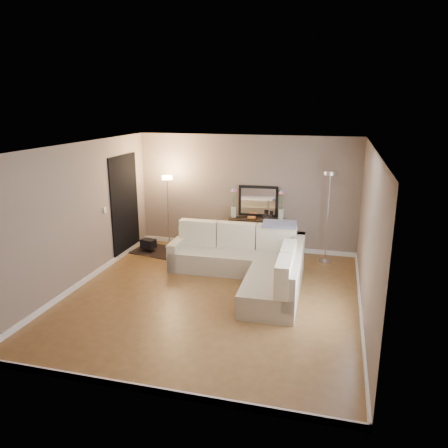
% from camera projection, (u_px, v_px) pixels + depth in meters
% --- Properties ---
extents(floor, '(5.00, 5.50, 0.01)m').
position_uv_depth(floor, '(212.00, 296.00, 7.64)').
color(floor, brown).
rests_on(floor, ground).
extents(ceiling, '(5.00, 5.50, 0.01)m').
position_uv_depth(ceiling, '(211.00, 146.00, 6.94)').
color(ceiling, white).
rests_on(ceiling, ground).
extents(wall_back, '(5.00, 0.02, 2.60)m').
position_uv_depth(wall_back, '(246.00, 193.00, 9.87)').
color(wall_back, gray).
rests_on(wall_back, ground).
extents(wall_front, '(5.00, 0.02, 2.60)m').
position_uv_depth(wall_front, '(140.00, 291.00, 4.72)').
color(wall_front, gray).
rests_on(wall_front, ground).
extents(wall_left, '(0.02, 5.50, 2.60)m').
position_uv_depth(wall_left, '(79.00, 215.00, 7.91)').
color(wall_left, gray).
rests_on(wall_left, ground).
extents(wall_right, '(0.02, 5.50, 2.60)m').
position_uv_depth(wall_right, '(369.00, 236.00, 6.68)').
color(wall_right, gray).
rests_on(wall_right, ground).
extents(baseboard_back, '(5.00, 0.03, 0.10)m').
position_uv_depth(baseboard_back, '(245.00, 246.00, 10.18)').
color(baseboard_back, white).
rests_on(baseboard_back, ground).
extents(baseboard_front, '(5.00, 0.03, 0.10)m').
position_uv_depth(baseboard_front, '(147.00, 389.00, 5.08)').
color(baseboard_front, white).
rests_on(baseboard_front, ground).
extents(baseboard_left, '(0.03, 5.50, 0.10)m').
position_uv_depth(baseboard_left, '(86.00, 279.00, 8.24)').
color(baseboard_left, white).
rests_on(baseboard_left, ground).
extents(baseboard_right, '(0.03, 5.50, 0.10)m').
position_uv_depth(baseboard_right, '(360.00, 310.00, 7.02)').
color(baseboard_right, white).
rests_on(baseboard_right, ground).
extents(doorway, '(0.02, 1.20, 2.20)m').
position_uv_depth(doorway, '(125.00, 206.00, 9.54)').
color(doorway, black).
rests_on(doorway, ground).
extents(switch_plate, '(0.02, 0.08, 0.12)m').
position_uv_depth(switch_plate, '(105.00, 210.00, 8.72)').
color(switch_plate, white).
rests_on(switch_plate, ground).
extents(sectional_sofa, '(2.70, 2.55, 0.93)m').
position_uv_depth(sectional_sofa, '(250.00, 262.00, 8.30)').
color(sectional_sofa, beige).
rests_on(sectional_sofa, floor).
extents(throw_blanket, '(0.69, 0.44, 0.09)m').
position_uv_depth(throw_blanket, '(280.00, 224.00, 8.64)').
color(throw_blanket, slate).
rests_on(throw_blanket, sectional_sofa).
extents(console_table, '(1.27, 0.41, 0.77)m').
position_uv_depth(console_table, '(253.00, 233.00, 9.84)').
color(console_table, black).
rests_on(console_table, floor).
extents(leaning_mirror, '(0.89, 0.09, 0.70)m').
position_uv_depth(leaning_mirror, '(258.00, 201.00, 9.79)').
color(leaning_mirror, black).
rests_on(leaning_mirror, console_table).
extents(table_decor, '(0.53, 0.13, 0.13)m').
position_uv_depth(table_decor, '(257.00, 217.00, 9.69)').
color(table_decor, orange).
rests_on(table_decor, console_table).
extents(flower_vase_left, '(0.15, 0.12, 0.66)m').
position_uv_depth(flower_vase_left, '(234.00, 205.00, 9.76)').
color(flower_vase_left, silver).
rests_on(flower_vase_left, console_table).
extents(flower_vase_right, '(0.15, 0.12, 0.66)m').
position_uv_depth(flower_vase_right, '(281.00, 207.00, 9.56)').
color(flower_vase_right, silver).
rests_on(flower_vase_right, console_table).
extents(floor_lamp_lit, '(0.28, 0.28, 1.69)m').
position_uv_depth(floor_lamp_lit, '(168.00, 198.00, 9.87)').
color(floor_lamp_lit, silver).
rests_on(floor_lamp_lit, floor).
extents(floor_lamp_unlit, '(0.34, 0.34, 1.95)m').
position_uv_depth(floor_lamp_unlit, '(329.00, 199.00, 8.92)').
color(floor_lamp_unlit, silver).
rests_on(floor_lamp_unlit, floor).
extents(charcoal_rug, '(1.25, 1.03, 0.01)m').
position_uv_depth(charcoal_rug, '(158.00, 251.00, 9.95)').
color(charcoal_rug, black).
rests_on(charcoal_rug, floor).
extents(black_bag, '(0.35, 0.28, 0.20)m').
position_uv_depth(black_bag, '(148.00, 244.00, 9.89)').
color(black_bag, black).
rests_on(black_bag, charcoal_rug).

